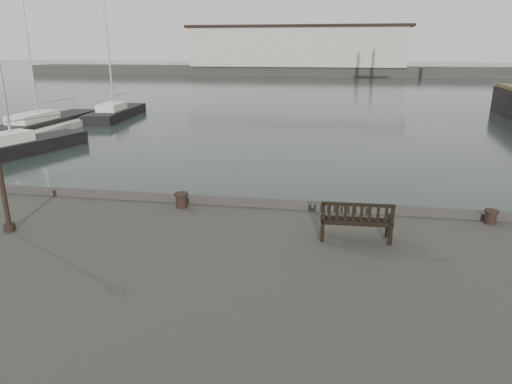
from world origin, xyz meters
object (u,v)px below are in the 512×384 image
bench (356,228)px  yacht_d (117,115)px  bollard_right (491,217)px  yacht_b (45,126)px  bollard_left (182,200)px  yacht_c (20,150)px

bench → yacht_d: size_ratio=0.15×
bollard_right → yacht_d: bearing=132.0°
bench → yacht_b: 31.06m
bollard_left → yacht_b: yacht_b is taller
bollard_left → yacht_c: yacht_c is taller
yacht_b → yacht_c: yacht_b is taller
bollard_right → yacht_d: (-23.43, 26.02, -1.52)m
yacht_b → yacht_d: yacht_b is taller
yacht_d → bench: bearing=-59.3°
bench → yacht_b: size_ratio=0.11×
bollard_left → yacht_b: bearing=131.9°
bollard_right → yacht_c: size_ratio=0.03×
bollard_left → bench: bearing=-17.5°
bollard_right → yacht_c: bearing=153.0°
bollard_right → yacht_b: (-26.19, 19.55, -1.50)m
yacht_b → yacht_c: bearing=-63.7°
bollard_right → yacht_b: size_ratio=0.02×
bollard_left → yacht_d: bearing=119.7°
bollard_left → yacht_d: size_ratio=0.04×
bollard_left → yacht_d: 30.16m
bench → bollard_right: bench is taller
yacht_c → bench: bearing=-18.0°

